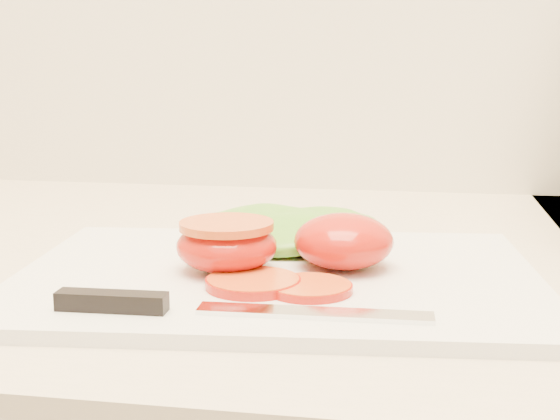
# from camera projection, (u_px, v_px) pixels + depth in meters

# --- Properties ---
(cutting_board) EXTENTS (0.41, 0.32, 0.01)m
(cutting_board) POSITION_uv_depth(u_px,v_px,m) (278.00, 277.00, 0.59)
(cutting_board) COLOR white
(cutting_board) RESTS_ON counter
(tomato_half_dome) EXTENTS (0.08, 0.08, 0.04)m
(tomato_half_dome) POSITION_uv_depth(u_px,v_px,m) (344.00, 241.00, 0.59)
(tomato_half_dome) COLOR #B91C0B
(tomato_half_dome) RESTS_ON cutting_board
(tomato_half_cut) EXTENTS (0.08, 0.08, 0.04)m
(tomato_half_cut) POSITION_uv_depth(u_px,v_px,m) (227.00, 244.00, 0.58)
(tomato_half_cut) COLOR #B91C0B
(tomato_half_cut) RESTS_ON cutting_board
(tomato_slice_0) EXTENTS (0.06, 0.06, 0.01)m
(tomato_slice_0) POSITION_uv_depth(u_px,v_px,m) (253.00, 283.00, 0.54)
(tomato_slice_0) COLOR orange
(tomato_slice_0) RESTS_ON cutting_board
(tomato_slice_1) EXTENTS (0.06, 0.06, 0.01)m
(tomato_slice_1) POSITION_uv_depth(u_px,v_px,m) (310.00, 288.00, 0.53)
(tomato_slice_1) COLOR orange
(tomato_slice_1) RESTS_ON cutting_board
(lettuce_leaf_0) EXTENTS (0.17, 0.15, 0.03)m
(lettuce_leaf_0) POSITION_uv_depth(u_px,v_px,m) (266.00, 230.00, 0.67)
(lettuce_leaf_0) COLOR #62AE2E
(lettuce_leaf_0) RESTS_ON cutting_board
(lettuce_leaf_1) EXTENTS (0.14, 0.14, 0.03)m
(lettuce_leaf_1) POSITION_uv_depth(u_px,v_px,m) (323.00, 230.00, 0.67)
(lettuce_leaf_1) COLOR #62AE2E
(lettuce_leaf_1) RESTS_ON cutting_board
(knife) EXTENTS (0.24, 0.03, 0.01)m
(knife) POSITION_uv_depth(u_px,v_px,m) (190.00, 306.00, 0.49)
(knife) COLOR silver
(knife) RESTS_ON cutting_board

